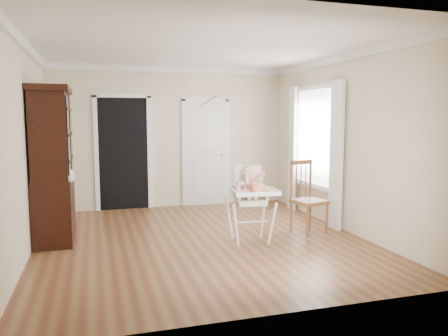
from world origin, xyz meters
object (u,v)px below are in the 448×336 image
object	(u,v)px
cake	(259,188)
china_cabinet	(53,164)
sippy_cup	(238,186)
dining_chair	(308,199)
high_chair	(250,195)

from	to	relation	value
cake	china_cabinet	bearing A→B (deg)	155.72
sippy_cup	china_cabinet	world-z (taller)	china_cabinet
cake	dining_chair	world-z (taller)	dining_chair
cake	china_cabinet	size ratio (longest dim) A/B	0.11
china_cabinet	dining_chair	bearing A→B (deg)	-10.33
dining_chair	high_chair	bearing A→B (deg)	-179.56
high_chair	cake	distance (m)	0.31
high_chair	dining_chair	size ratio (longest dim) A/B	1.00
high_chair	sippy_cup	distance (m)	0.30
cake	dining_chair	xyz separation A→B (m)	(1.00, 0.53, -0.30)
dining_chair	cake	bearing A→B (deg)	-165.88
cake	sippy_cup	xyz separation A→B (m)	(-0.24, 0.14, 0.01)
high_chair	sippy_cup	bearing A→B (deg)	-142.39
cake	china_cabinet	distance (m)	2.91
cake	dining_chair	size ratio (longest dim) A/B	0.21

